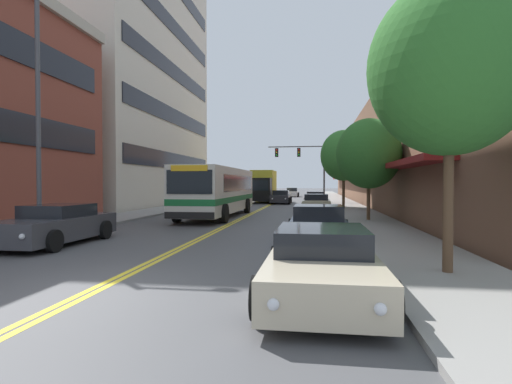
% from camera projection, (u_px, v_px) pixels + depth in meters
% --- Properties ---
extents(ground_plane, '(240.00, 240.00, 0.00)m').
position_uv_depth(ground_plane, '(276.00, 202.00, 44.13)').
color(ground_plane, '#4C4C4F').
extents(sidewalk_left, '(2.96, 106.00, 0.13)m').
position_uv_depth(sidewalk_left, '(215.00, 201.00, 45.14)').
color(sidewalk_left, gray).
rests_on(sidewalk_left, ground_plane).
extents(sidewalk_right, '(2.96, 106.00, 0.13)m').
position_uv_depth(sidewalk_right, '(340.00, 202.00, 43.13)').
color(sidewalk_right, gray).
rests_on(sidewalk_right, ground_plane).
extents(centre_line, '(0.34, 106.00, 0.01)m').
position_uv_depth(centre_line, '(276.00, 202.00, 44.13)').
color(centre_line, yellow).
rests_on(centre_line, ground_plane).
extents(office_tower_left, '(12.08, 22.48, 28.85)m').
position_uv_depth(office_tower_left, '(114.00, 53.00, 37.88)').
color(office_tower_left, beige).
rests_on(office_tower_left, ground_plane).
extents(storefront_row_right, '(9.10, 68.00, 9.13)m').
position_uv_depth(storefront_row_right, '(395.00, 160.00, 42.21)').
color(storefront_row_right, brown).
rests_on(storefront_row_right, ground_plane).
extents(city_bus, '(2.83, 11.50, 2.94)m').
position_uv_depth(city_bus, '(219.00, 189.00, 24.51)').
color(city_bus, silver).
rests_on(city_bus, ground_plane).
extents(car_white_parked_left_mid, '(2.21, 4.85, 1.30)m').
position_uv_depth(car_white_parked_left_mid, '(218.00, 199.00, 35.97)').
color(car_white_parked_left_mid, white).
rests_on(car_white_parked_left_mid, ground_plane).
extents(car_dark_grey_parked_left_far, '(2.15, 4.84, 1.33)m').
position_uv_depth(car_dark_grey_parked_left_far, '(56.00, 225.00, 13.38)').
color(car_dark_grey_parked_left_far, '#38383D').
rests_on(car_dark_grey_parked_left_far, ground_plane).
extents(car_champagne_parked_right_foreground, '(2.13, 4.71, 1.23)m').
position_uv_depth(car_champagne_parked_right_foreground, '(322.00, 264.00, 7.24)').
color(car_champagne_parked_right_foreground, beige).
rests_on(car_champagne_parked_right_foreground, ground_plane).
extents(car_beige_parked_right_mid, '(2.13, 4.44, 1.29)m').
position_uv_depth(car_beige_parked_right_mid, '(316.00, 204.00, 27.96)').
color(car_beige_parked_right_mid, '#BCAD89').
rests_on(car_beige_parked_right_mid, ground_plane).
extents(car_slate_blue_parked_right_far, '(2.21, 4.35, 1.27)m').
position_uv_depth(car_slate_blue_parked_right_far, '(318.00, 225.00, 13.92)').
color(car_slate_blue_parked_right_far, '#475675').
rests_on(car_slate_blue_parked_right_far, ground_plane).
extents(car_black_parked_right_end, '(2.15, 4.71, 1.21)m').
position_uv_depth(car_black_parked_right_end, '(315.00, 198.00, 39.71)').
color(car_black_parked_right_end, black).
rests_on(car_black_parked_right_end, ground_plane).
extents(car_charcoal_moving_lead, '(2.05, 4.71, 1.34)m').
position_uv_depth(car_charcoal_moving_lead, '(281.00, 197.00, 40.25)').
color(car_charcoal_moving_lead, '#232328').
rests_on(car_charcoal_moving_lead, ground_plane).
extents(car_silver_moving_second, '(2.02, 4.61, 1.36)m').
position_uv_depth(car_silver_moving_second, '(292.00, 193.00, 60.80)').
color(car_silver_moving_second, '#B7B7BC').
rests_on(car_silver_moving_second, ground_plane).
extents(box_truck, '(2.68, 6.83, 3.44)m').
position_uv_depth(box_truck, '(263.00, 186.00, 42.98)').
color(box_truck, black).
rests_on(box_truck, ground_plane).
extents(traffic_signal_mast, '(5.92, 0.38, 6.24)m').
position_uv_depth(traffic_signal_mast, '(305.00, 160.00, 41.67)').
color(traffic_signal_mast, '#47474C').
rests_on(traffic_signal_mast, ground_plane).
extents(street_lamp_left_near, '(2.20, 0.28, 9.07)m').
position_uv_depth(street_lamp_left_near, '(45.00, 89.00, 13.73)').
color(street_lamp_left_near, '#47474C').
rests_on(street_lamp_left_near, ground_plane).
extents(street_tree_right_near, '(3.44, 3.44, 6.30)m').
position_uv_depth(street_tree_right_near, '(450.00, 68.00, 8.53)').
color(street_tree_right_near, brown).
rests_on(street_tree_right_near, sidewalk_right).
extents(street_tree_right_mid, '(3.36, 3.36, 5.33)m').
position_uv_depth(street_tree_right_mid, '(369.00, 154.00, 21.01)').
color(street_tree_right_mid, brown).
rests_on(street_tree_right_mid, sidewalk_right).
extents(street_tree_right_far, '(3.69, 3.69, 6.19)m').
position_uv_depth(street_tree_right_far, '(344.00, 155.00, 31.96)').
color(street_tree_right_far, brown).
rests_on(street_tree_right_far, sidewalk_right).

